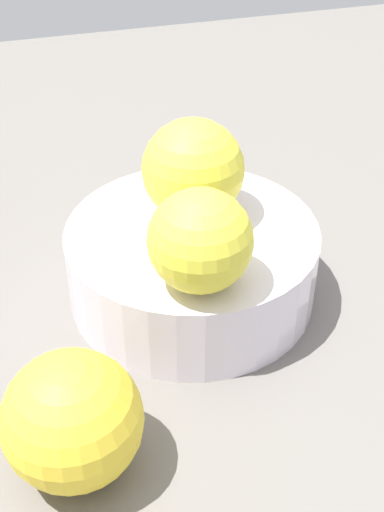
# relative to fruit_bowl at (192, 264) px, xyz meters

# --- Properties ---
(ground_plane) EXTENTS (1.10, 1.10, 0.02)m
(ground_plane) POSITION_rel_fruit_bowl_xyz_m (0.00, 0.00, -0.04)
(ground_plane) COLOR #66605B
(fruit_bowl) EXTENTS (0.17, 0.17, 0.06)m
(fruit_bowl) POSITION_rel_fruit_bowl_xyz_m (0.00, 0.00, 0.00)
(fruit_bowl) COLOR silver
(fruit_bowl) RESTS_ON ground_plane
(orange_in_bowl_0) EXTENTS (0.06, 0.06, 0.06)m
(orange_in_bowl_0) POSITION_rel_fruit_bowl_xyz_m (0.01, 0.05, 0.06)
(orange_in_bowl_0) COLOR yellow
(orange_in_bowl_0) RESTS_ON fruit_bowl
(orange_in_bowl_1) EXTENTS (0.07, 0.07, 0.07)m
(orange_in_bowl_1) POSITION_rel_fruit_bowl_xyz_m (-0.01, -0.02, 0.06)
(orange_in_bowl_1) COLOR yellow
(orange_in_bowl_1) RESTS_ON fruit_bowl
(orange_loose_0) EXTENTS (0.07, 0.07, 0.07)m
(orange_loose_0) POSITION_rel_fruit_bowl_xyz_m (0.10, 0.12, 0.01)
(orange_loose_0) COLOR yellow
(orange_loose_0) RESTS_ON ground_plane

